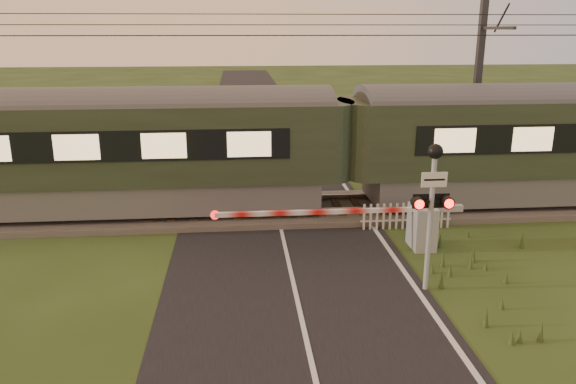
{
  "coord_description": "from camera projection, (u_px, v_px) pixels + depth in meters",
  "views": [
    {
      "loc": [
        -1.2,
        -10.64,
        5.7
      ],
      "look_at": [
        0.06,
        3.2,
        1.64
      ],
      "focal_mm": 35.0,
      "sensor_mm": 36.0,
      "label": 1
    }
  ],
  "objects": [
    {
      "name": "track_bed",
      "position": [
        277.0,
        210.0,
        18.07
      ],
      "size": [
        140.0,
        3.4,
        0.39
      ],
      "color": "#47423D",
      "rests_on": "ground"
    },
    {
      "name": "road",
      "position": [
        301.0,
        313.0,
        11.65
      ],
      "size": [
        6.0,
        140.0,
        0.03
      ],
      "color": "black",
      "rests_on": "ground"
    },
    {
      "name": "boom_gate",
      "position": [
        412.0,
        225.0,
        15.0
      ],
      "size": [
        6.69,
        0.91,
        1.2
      ],
      "color": "gray",
      "rests_on": "ground"
    },
    {
      "name": "catenary_mast",
      "position": [
        478.0,
        87.0,
        19.8
      ],
      "size": [
        0.22,
        2.46,
        7.14
      ],
      "color": "#2D2D30",
      "rests_on": "ground"
    },
    {
      "name": "crossing_signal",
      "position": [
        432.0,
        192.0,
        12.09
      ],
      "size": [
        0.86,
        0.35,
        3.37
      ],
      "color": "gray",
      "rests_on": "ground"
    },
    {
      "name": "train",
      "position": [
        344.0,
        146.0,
        17.67
      ],
      "size": [
        39.85,
        2.75,
        3.71
      ],
      "color": "slate",
      "rests_on": "ground"
    },
    {
      "name": "overhead_wires",
      "position": [
        276.0,
        27.0,
        16.48
      ],
      "size": [
        120.0,
        0.62,
        0.62
      ],
      "color": "black",
      "rests_on": "ground"
    },
    {
      "name": "picket_fence",
      "position": [
        406.0,
        216.0,
        16.48
      ],
      "size": [
        2.73,
        0.07,
        0.8
      ],
      "color": "silver",
      "rests_on": "ground"
    },
    {
      "name": "ground",
      "position": [
        299.0,
        309.0,
        11.87
      ],
      "size": [
        160.0,
        160.0,
        0.0
      ],
      "primitive_type": "plane",
      "color": "#293916",
      "rests_on": "ground"
    }
  ]
}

